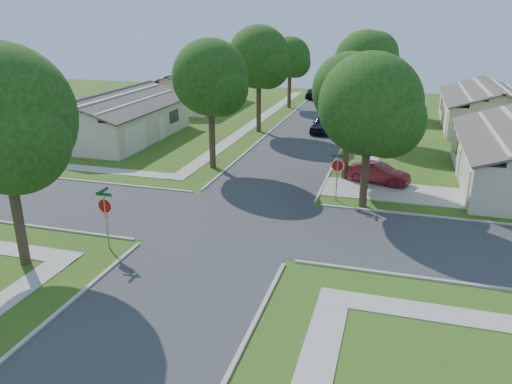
{
  "coord_description": "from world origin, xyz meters",
  "views": [
    {
      "loc": [
        7.87,
        -23.16,
        10.48
      ],
      "look_at": [
        0.99,
        0.52,
        1.6
      ],
      "focal_mm": 35.0,
      "sensor_mm": 36.0,
      "label": 1
    }
  ],
  "objects": [
    {
      "name": "tree_e_mid",
      "position": [
        4.76,
        21.01,
        6.25
      ],
      "size": [
        5.59,
        5.4,
        9.21
      ],
      "color": "#38281C",
      "rests_on": "ground"
    },
    {
      "name": "tree_ne_corner",
      "position": [
        6.36,
        4.21,
        5.59
      ],
      "size": [
        5.8,
        5.6,
        8.66
      ],
      "color": "#38281C",
      "rests_on": "ground"
    },
    {
      "name": "tree_w_near",
      "position": [
        -4.64,
        9.01,
        6.12
      ],
      "size": [
        5.38,
        5.2,
        8.97
      ],
      "color": "#38281C",
      "rests_on": "ground"
    },
    {
      "name": "tree_w_mid",
      "position": [
        -4.64,
        21.01,
        6.49
      ],
      "size": [
        5.8,
        5.6,
        9.56
      ],
      "color": "#38281C",
      "rests_on": "ground"
    },
    {
      "name": "stop_sign_sw",
      "position": [
        -4.7,
        -4.7,
        2.03
      ],
      "size": [
        1.05,
        0.8,
        2.98
      ],
      "color": "gray",
      "rests_on": "ground"
    },
    {
      "name": "tree_e_far",
      "position": [
        4.75,
        34.01,
        5.98
      ],
      "size": [
        5.17,
        5.0,
        8.72
      ],
      "color": "#38281C",
      "rests_on": "ground"
    },
    {
      "name": "house_nw_near",
      "position": [
        -15.99,
        15.0,
        1.52
      ],
      "size": [
        8.42,
        13.6,
        4.23
      ],
      "color": "beige",
      "rests_on": "ground"
    },
    {
      "name": "car_curb_west",
      "position": [
        -3.2,
        41.58,
        0.62
      ],
      "size": [
        2.07,
        4.42,
        1.25
      ],
      "primitive_type": "imported",
      "rotation": [
        0.0,
        0.0,
        3.22
      ],
      "color": "black",
      "rests_on": "ground"
    },
    {
      "name": "tree_e_near",
      "position": [
        4.75,
        9.01,
        5.64
      ],
      "size": [
        4.97,
        4.8,
        8.28
      ],
      "color": "#38281C",
      "rests_on": "ground"
    },
    {
      "name": "stop_sign_ne",
      "position": [
        4.7,
        4.7,
        2.03
      ],
      "size": [
        1.05,
        0.8,
        2.98
      ],
      "color": "gray",
      "rests_on": "ground"
    },
    {
      "name": "sidewalk_ne",
      "position": [
        6.1,
        26.0,
        0.02
      ],
      "size": [
        1.2,
        40.0,
        0.04
      ],
      "primitive_type": "cube",
      "color": "#9E9B91",
      "rests_on": "ground"
    },
    {
      "name": "driveway",
      "position": [
        7.9,
        7.1,
        0.03
      ],
      "size": [
        8.8,
        3.6,
        0.05
      ],
      "primitive_type": "cube",
      "color": "#9E9B91",
      "rests_on": "ground"
    },
    {
      "name": "sidewalk_nw",
      "position": [
        -6.1,
        26.0,
        0.02
      ],
      "size": [
        1.2,
        40.0,
        0.04
      ],
      "primitive_type": "cube",
      "color": "#9E9B91",
      "rests_on": "ground"
    },
    {
      "name": "ground",
      "position": [
        0.0,
        0.0,
        0.0
      ],
      "size": [
        100.0,
        100.0,
        0.0
      ],
      "primitive_type": "plane",
      "color": "#345E19",
      "rests_on": "ground"
    },
    {
      "name": "road_ns",
      "position": [
        0.0,
        0.0,
        0.0
      ],
      "size": [
        7.0,
        100.0,
        0.02
      ],
      "primitive_type": "cube",
      "color": "#333335",
      "rests_on": "ground"
    },
    {
      "name": "house_nw_far",
      "position": [
        -15.99,
        32.0,
        1.52
      ],
      "size": [
        8.42,
        13.6,
        4.23
      ],
      "color": "beige",
      "rests_on": "ground"
    },
    {
      "name": "tree_sw_corner",
      "position": [
        -7.44,
        -6.99,
        6.26
      ],
      "size": [
        6.21,
        6.0,
        9.55
      ],
      "color": "#38281C",
      "rests_on": "ground"
    },
    {
      "name": "house_ne_far",
      "position": [
        15.99,
        29.0,
        1.52
      ],
      "size": [
        8.42,
        13.6,
        4.23
      ],
      "color": "beige",
      "rests_on": "ground"
    },
    {
      "name": "tree_w_far",
      "position": [
        -4.65,
        34.01,
        5.51
      ],
      "size": [
        4.76,
        4.6,
        8.04
      ],
      "color": "#38281C",
      "rests_on": "ground"
    },
    {
      "name": "car_driveway",
      "position": [
        6.91,
        8.7,
        0.65
      ],
      "size": [
        4.19,
        2.42,
        1.31
      ],
      "primitive_type": "imported",
      "rotation": [
        0.0,
        0.0,
        1.29
      ],
      "color": "#541117",
      "rests_on": "ground"
    },
    {
      "name": "car_curb_east",
      "position": [
        1.2,
        22.42,
        0.77
      ],
      "size": [
        2.27,
        4.67,
        1.53
      ],
      "primitive_type": "imported",
      "rotation": [
        0.0,
        0.0,
        -0.1
      ],
      "color": "black",
      "rests_on": "ground"
    }
  ]
}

